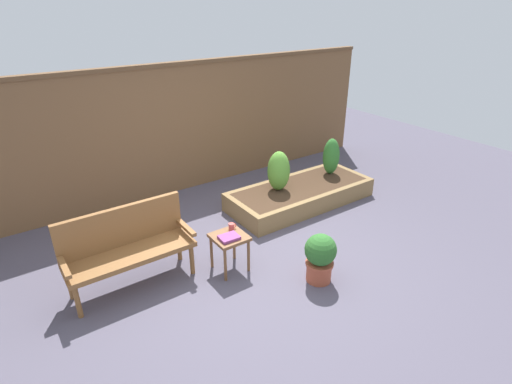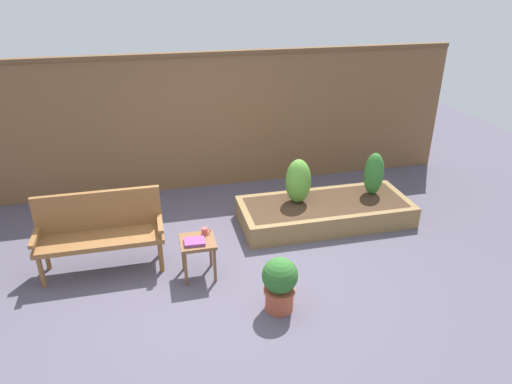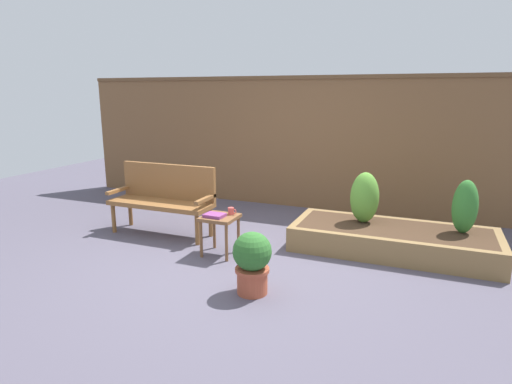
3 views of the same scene
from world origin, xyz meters
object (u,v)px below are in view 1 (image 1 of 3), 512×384
at_px(garden_bench, 126,242).
at_px(side_table, 229,242).
at_px(cup_on_table, 232,227).
at_px(book_on_table, 229,237).
at_px(shrub_near_bench, 279,171).
at_px(potted_boxwood, 320,256).
at_px(shrub_far_corner, 331,156).

bearing_deg(garden_bench, side_table, -23.30).
relative_size(garden_bench, cup_on_table, 13.57).
bearing_deg(book_on_table, garden_bench, 156.07).
bearing_deg(cup_on_table, garden_bench, 163.05).
bearing_deg(shrub_near_bench, book_on_table, -146.07).
bearing_deg(garden_bench, book_on_table, -26.56).
relative_size(book_on_table, potted_boxwood, 0.37).
distance_m(garden_bench, cup_on_table, 1.24).
height_order(side_table, shrub_far_corner, shrub_far_corner).
bearing_deg(shrub_far_corner, shrub_near_bench, 180.00).
relative_size(potted_boxwood, shrub_far_corner, 0.97).
bearing_deg(cup_on_table, shrub_far_corner, 19.13).
bearing_deg(book_on_table, shrub_far_corner, 23.89).
relative_size(side_table, shrub_near_bench, 0.75).
bearing_deg(side_table, shrub_far_corner, 20.48).
height_order(side_table, cup_on_table, cup_on_table).
distance_m(book_on_table, shrub_far_corner, 2.89).
relative_size(cup_on_table, potted_boxwood, 0.17).
bearing_deg(potted_boxwood, shrub_near_bench, 66.60).
height_order(potted_boxwood, shrub_far_corner, shrub_far_corner).
distance_m(garden_bench, shrub_near_bench, 2.66).
bearing_deg(potted_boxwood, cup_on_table, 125.77).
distance_m(garden_bench, book_on_table, 1.17).
xyz_separation_m(garden_bench, side_table, (1.08, -0.47, -0.15)).
height_order(potted_boxwood, shrub_near_bench, shrub_near_bench).
relative_size(side_table, shrub_far_corner, 0.76).
distance_m(potted_boxwood, shrub_near_bench, 1.96).
distance_m(cup_on_table, shrub_far_corner, 2.71).
relative_size(garden_bench, potted_boxwood, 2.34).
relative_size(side_table, potted_boxwood, 0.78).
xyz_separation_m(cup_on_table, potted_boxwood, (0.65, -0.90, -0.19)).
bearing_deg(shrub_near_bench, cup_on_table, -148.03).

